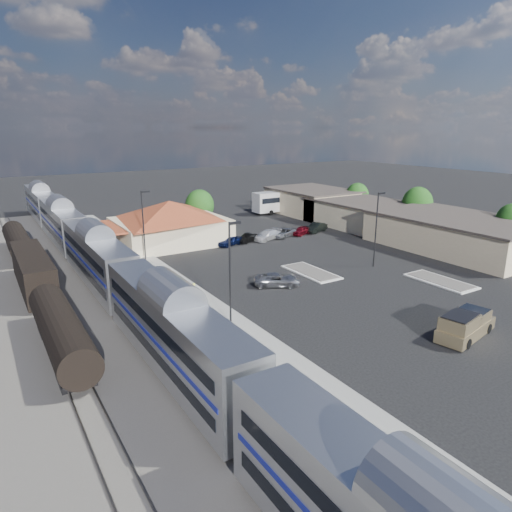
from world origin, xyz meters
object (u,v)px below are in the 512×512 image
pickup_truck (466,325)px  suv (277,280)px  coach_bus (284,200)px  station_depot (170,222)px

pickup_truck → suv: 19.02m
suv → coach_bus: coach_bus is taller
pickup_truck → suv: size_ratio=1.33×
station_depot → suv: (2.65, -23.69, -2.44)m
coach_bus → pickup_truck: bearing=158.7°
pickup_truck → coach_bus: (19.92, 53.74, 1.41)m
pickup_truck → suv: pickup_truck is taller
station_depot → coach_bus: size_ratio=1.39×
station_depot → suv: bearing=-83.6°
suv → coach_bus: bearing=-5.1°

